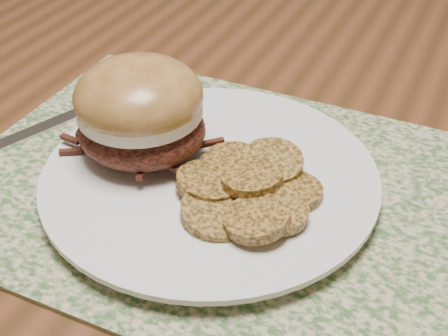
# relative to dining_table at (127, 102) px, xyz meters

# --- Properties ---
(dining_table) EXTENTS (1.50, 0.90, 0.75)m
(dining_table) POSITION_rel_dining_table_xyz_m (0.00, 0.00, 0.00)
(dining_table) COLOR brown
(dining_table) RESTS_ON ground
(placemat) EXTENTS (0.45, 0.33, 0.00)m
(placemat) POSITION_rel_dining_table_xyz_m (0.23, -0.20, 0.08)
(placemat) COLOR #3E6332
(placemat) RESTS_ON dining_table
(dinner_plate) EXTENTS (0.26, 0.26, 0.02)m
(dinner_plate) POSITION_rel_dining_table_xyz_m (0.22, -0.20, 0.09)
(dinner_plate) COLOR white
(dinner_plate) RESTS_ON placemat
(pork_sandwich) EXTENTS (0.13, 0.12, 0.08)m
(pork_sandwich) POSITION_rel_dining_table_xyz_m (0.15, -0.20, 0.14)
(pork_sandwich) COLOR black
(pork_sandwich) RESTS_ON dinner_plate
(roasted_potatoes) EXTENTS (0.12, 0.14, 0.03)m
(roasted_potatoes) POSITION_rel_dining_table_xyz_m (0.26, -0.22, 0.11)
(roasted_potatoes) COLOR olive
(roasted_potatoes) RESTS_ON dinner_plate
(fork) EXTENTS (0.09, 0.18, 0.00)m
(fork) POSITION_rel_dining_table_xyz_m (0.04, -0.19, 0.09)
(fork) COLOR silver
(fork) RESTS_ON placemat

